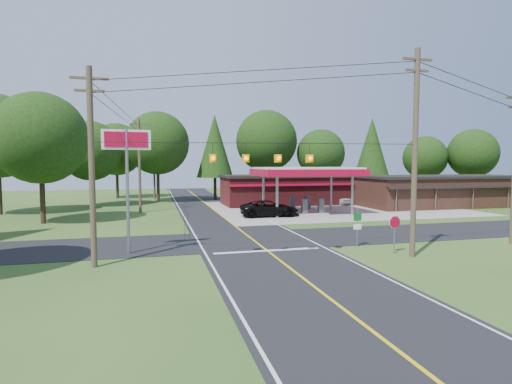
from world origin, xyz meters
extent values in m
plane|color=#2D531D|center=(0.00, 0.00, 0.00)|extent=(120.00, 120.00, 0.00)
cube|color=black|center=(0.00, 0.00, 0.01)|extent=(8.00, 120.00, 0.02)
cube|color=black|center=(0.00, 0.00, 0.01)|extent=(70.00, 7.00, 0.02)
cube|color=yellow|center=(0.00, 0.00, 0.03)|extent=(0.15, 110.00, 0.00)
cylinder|color=gray|center=(5.00, 10.50, 2.10)|extent=(0.28, 0.28, 4.20)
cylinder|color=gray|center=(5.00, 15.50, 2.10)|extent=(0.28, 0.28, 4.20)
cylinder|color=gray|center=(13.00, 10.50, 2.10)|extent=(0.28, 0.28, 4.20)
cylinder|color=gray|center=(13.00, 15.50, 2.10)|extent=(0.28, 0.28, 4.20)
cube|color=#AA092A|center=(9.00, 13.00, 4.35)|extent=(10.60, 7.40, 0.70)
cube|color=white|center=(9.00, 13.00, 4.75)|extent=(10.00, 7.00, 0.25)
cube|color=#9E9B93|center=(9.00, 11.20, 0.13)|extent=(3.20, 0.90, 0.22)
cube|color=#3F3F44|center=(8.10, 11.20, 0.95)|extent=(0.55, 0.45, 1.50)
cube|color=#3F3F44|center=(9.90, 11.20, 0.95)|extent=(0.55, 0.45, 1.50)
cube|color=#9E9B93|center=(9.00, 14.80, 0.13)|extent=(3.20, 0.90, 0.22)
cube|color=#3F3F44|center=(8.10, 14.80, 0.95)|extent=(0.55, 0.45, 1.50)
cube|color=#3F3F44|center=(9.90, 14.80, 0.95)|extent=(0.55, 0.45, 1.50)
cube|color=maroon|center=(10.00, 23.00, 1.75)|extent=(16.00, 7.00, 3.50)
cube|color=black|center=(10.00, 23.00, 3.65)|extent=(16.40, 7.40, 0.30)
cube|color=#AA092A|center=(10.00, 19.40, 2.70)|extent=(16.00, 0.50, 0.25)
cube|color=#321A14|center=(28.00, 16.00, 1.75)|extent=(20.00, 8.00, 3.50)
cube|color=black|center=(28.00, 16.00, 3.65)|extent=(20.40, 8.40, 0.30)
cube|color=black|center=(28.00, 11.80, 2.60)|extent=(20.00, 0.70, 0.25)
cylinder|color=#473828|center=(7.50, -7.00, 5.75)|extent=(0.30, 0.30, 11.50)
cube|color=#473828|center=(7.50, -7.00, 10.90)|extent=(1.80, 0.12, 0.12)
cube|color=#473828|center=(7.50, -7.00, 10.30)|extent=(1.40, 0.12, 0.12)
cylinder|color=#473828|center=(-9.50, -5.00, 5.00)|extent=(0.30, 0.30, 10.00)
cube|color=#473828|center=(-9.50, -5.00, 9.40)|extent=(1.80, 0.12, 0.12)
cube|color=#473828|center=(-9.50, -5.00, 8.80)|extent=(1.40, 0.12, 0.12)
cylinder|color=#473828|center=(-8.00, 18.00, 5.00)|extent=(0.30, 0.30, 10.00)
cube|color=#473828|center=(-8.00, 18.00, 9.40)|extent=(1.80, 0.12, 0.12)
cube|color=#473828|center=(-8.00, 18.00, 8.80)|extent=(1.40, 0.12, 0.12)
cylinder|color=#473828|center=(-6.50, 35.00, 4.75)|extent=(0.30, 0.30, 9.50)
cube|color=#FFA20D|center=(-3.55, -5.70, 5.50)|extent=(0.32, 0.32, 0.42)
cube|color=#FFA20D|center=(-1.85, -5.90, 5.50)|extent=(0.32, 0.32, 0.42)
cube|color=#FFA20D|center=(-0.15, -6.10, 5.50)|extent=(0.32, 0.32, 0.42)
cube|color=#FFA20D|center=(1.55, -6.30, 5.50)|extent=(0.32, 0.32, 0.42)
cylinder|color=#332316|center=(-14.00, 26.00, 1.98)|extent=(0.44, 0.44, 3.96)
sphere|color=black|center=(-14.00, 26.00, 6.82)|extent=(7.26, 7.26, 7.26)
cylinder|color=#332316|center=(-6.00, 30.00, 2.34)|extent=(0.44, 0.44, 4.68)
sphere|color=black|center=(-6.00, 30.00, 8.06)|extent=(8.58, 8.58, 8.58)
cylinder|color=#332316|center=(2.00, 31.00, 2.16)|extent=(0.44, 0.44, 4.32)
cone|color=black|center=(2.00, 31.00, 7.80)|extent=(5.28, 5.28, 9.00)
cylinder|color=#332316|center=(10.00, 32.00, 2.52)|extent=(0.44, 0.44, 5.04)
sphere|color=black|center=(10.00, 32.00, 8.68)|extent=(9.24, 9.24, 9.24)
cylinder|color=#332316|center=(18.00, 30.00, 1.98)|extent=(0.44, 0.44, 3.96)
sphere|color=black|center=(18.00, 30.00, 6.82)|extent=(7.26, 7.26, 7.26)
cylinder|color=#332316|center=(26.00, 29.00, 2.16)|extent=(0.44, 0.44, 4.32)
cone|color=black|center=(26.00, 29.00, 7.80)|extent=(5.28, 5.28, 9.00)
cylinder|color=#332316|center=(34.00, 27.00, 1.80)|extent=(0.44, 0.44, 3.60)
sphere|color=black|center=(34.00, 27.00, 6.20)|extent=(6.60, 6.60, 6.60)
cylinder|color=#332316|center=(40.00, 24.00, 1.98)|extent=(0.44, 0.44, 3.96)
sphere|color=black|center=(40.00, 24.00, 6.82)|extent=(7.26, 7.26, 7.26)
cylinder|color=#332316|center=(-16.00, 12.00, 2.16)|extent=(0.44, 0.44, 4.32)
sphere|color=black|center=(-16.00, 12.00, 7.44)|extent=(7.92, 7.92, 7.92)
cylinder|color=#332316|center=(-22.00, 20.00, 2.34)|extent=(0.44, 0.44, 4.68)
cylinder|color=#332316|center=(-12.00, 38.00, 2.16)|extent=(0.44, 0.44, 4.32)
sphere|color=black|center=(-12.00, 38.00, 7.44)|extent=(7.92, 7.92, 7.92)
imported|color=black|center=(4.50, 11.53, 0.80)|extent=(6.04, 6.04, 1.59)
imported|color=silver|center=(16.73, 20.98, 0.74)|extent=(4.70, 4.70, 1.48)
cylinder|color=gray|center=(-8.00, -2.27, 3.64)|extent=(0.18, 0.18, 7.27)
cube|color=white|center=(-8.00, -2.27, 6.60)|extent=(2.70, 0.26, 1.14)
cube|color=#AA092A|center=(-8.00, -2.32, 6.60)|extent=(2.38, 0.22, 0.88)
cylinder|color=gray|center=(7.00, -6.00, 1.07)|extent=(0.07, 0.07, 2.15)
cylinder|color=gray|center=(5.80, -3.80, 1.24)|extent=(0.06, 0.06, 2.47)
cube|color=#0C591E|center=(5.80, -3.84, 1.90)|extent=(0.50, 0.11, 0.51)
cube|color=white|center=(5.80, -3.84, 1.29)|extent=(0.50, 0.11, 0.34)
camera|label=1|loc=(-6.49, -26.26, 5.20)|focal=28.00mm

